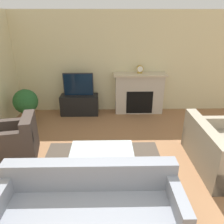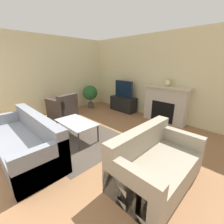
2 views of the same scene
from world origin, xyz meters
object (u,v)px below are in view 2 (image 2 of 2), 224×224
object	(u,v)px
couch_loveseat	(155,164)
armchair_by_window	(63,109)
coffee_table	(76,123)
mantel_clock	(168,83)
tv	(124,89)
couch_sectional	(26,142)
potted_plant	(90,93)

from	to	relation	value
couch_loveseat	armchair_by_window	bearing A→B (deg)	83.93
armchair_by_window	coffee_table	xyz separation A→B (m)	(1.68, -0.52, 0.10)
coffee_table	mantel_clock	xyz separation A→B (m)	(0.97, 2.63, 0.83)
armchair_by_window	tv	bearing A→B (deg)	142.76
coffee_table	couch_loveseat	bearing A→B (deg)	3.28
couch_sectional	coffee_table	size ratio (longest dim) A/B	2.11
coffee_table	couch_sectional	bearing A→B (deg)	-96.77
couch_sectional	tv	bearing A→B (deg)	98.52
couch_loveseat	mantel_clock	world-z (taller)	mantel_clock
potted_plant	mantel_clock	bearing A→B (deg)	15.24
couch_sectional	potted_plant	bearing A→B (deg)	120.64
mantel_clock	armchair_by_window	bearing A→B (deg)	-141.45
tv	couch_loveseat	world-z (taller)	tv
armchair_by_window	potted_plant	world-z (taller)	potted_plant
couch_loveseat	coffee_table	xyz separation A→B (m)	(-2.07, -0.12, 0.11)
tv	mantel_clock	distance (m)	1.70
tv	potted_plant	bearing A→B (deg)	-151.03
potted_plant	mantel_clock	xyz separation A→B (m)	(2.86, 0.78, 0.63)
tv	coffee_table	bearing A→B (deg)	-74.99
couch_loveseat	potted_plant	size ratio (longest dim) A/B	1.63
tv	armchair_by_window	world-z (taller)	tv
tv	mantel_clock	bearing A→B (deg)	3.76
couch_loveseat	armchair_by_window	xyz separation A→B (m)	(-3.75, 0.40, 0.01)
couch_sectional	mantel_clock	bearing A→B (deg)	73.55
coffee_table	potted_plant	size ratio (longest dim) A/B	1.14
couch_sectional	mantel_clock	distance (m)	4.02
couch_sectional	mantel_clock	xyz separation A→B (m)	(1.11, 3.75, 0.95)
tv	couch_loveseat	bearing A→B (deg)	-41.19
couch_loveseat	potted_plant	world-z (taller)	potted_plant
couch_loveseat	mantel_clock	distance (m)	2.90
tv	potted_plant	size ratio (longest dim) A/B	0.86
potted_plant	coffee_table	bearing A→B (deg)	-44.45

